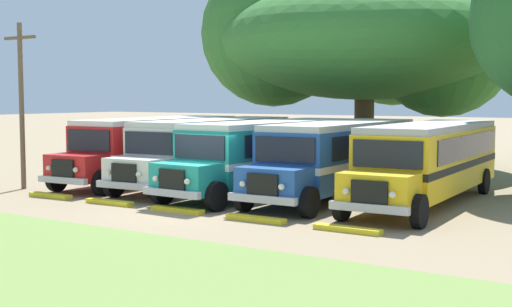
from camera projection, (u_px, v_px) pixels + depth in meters
name	position (u px, v px, depth m)	size (l,w,h in m)	color
ground_plane	(187.00, 210.00, 22.94)	(220.00, 220.00, 0.00)	#937F60
parked_bus_slot_0	(156.00, 146.00, 30.96)	(3.14, 10.90, 2.82)	red
parked_bus_slot_1	(212.00, 148.00, 29.41)	(3.17, 10.91, 2.82)	silver
parked_bus_slot_2	(270.00, 152.00, 27.18)	(3.11, 10.90, 2.82)	teal
parked_bus_slot_3	(340.00, 155.00, 26.05)	(2.87, 10.86, 2.82)	#23519E
parked_bus_slot_4	(429.00, 159.00, 24.40)	(2.97, 10.88, 2.82)	yellow
curb_wheelstop_0	(50.00, 196.00, 25.77)	(2.00, 0.36, 0.15)	yellow
curb_wheelstop_1	(110.00, 202.00, 24.13)	(2.00, 0.36, 0.15)	yellow
curb_wheelstop_2	(177.00, 210.00, 22.49)	(2.00, 0.36, 0.15)	yellow
curb_wheelstop_3	(256.00, 219.00, 20.85)	(2.00, 0.36, 0.15)	yellow
curb_wheelstop_4	(347.00, 229.00, 19.21)	(2.00, 0.36, 0.15)	yellow
broad_shade_tree	(363.00, 41.00, 37.91)	(16.93, 15.76, 11.47)	brown
utility_pole	(21.00, 101.00, 27.91)	(1.80, 0.20, 6.76)	brown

